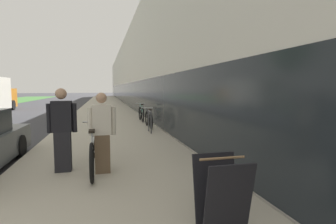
{
  "coord_description": "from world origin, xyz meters",
  "views": [
    {
      "loc": [
        5.89,
        -3.88,
        1.83
      ],
      "look_at": [
        10.21,
        13.6,
        0.21
      ],
      "focal_mm": 28.0,
      "sensor_mm": 36.0,
      "label": 1
    }
  ],
  "objects_px": {
    "person_bystander": "(62,130)",
    "cruiser_bike_middle": "(141,114)",
    "person_rider": "(102,133)",
    "tandem_bicycle": "(94,150)",
    "cruiser_bike_nearest": "(149,119)",
    "bike_rack_hoop": "(150,119)",
    "sandwich_board_sign": "(222,194)"
  },
  "relations": [
    {
      "from": "tandem_bicycle",
      "to": "cruiser_bike_nearest",
      "type": "bearing_deg",
      "value": 68.91
    },
    {
      "from": "cruiser_bike_nearest",
      "to": "person_bystander",
      "type": "bearing_deg",
      "value": -116.18
    },
    {
      "from": "person_rider",
      "to": "cruiser_bike_middle",
      "type": "bearing_deg",
      "value": 76.6
    },
    {
      "from": "bike_rack_hoop",
      "to": "person_rider",
      "type": "bearing_deg",
      "value": -111.2
    },
    {
      "from": "tandem_bicycle",
      "to": "person_bystander",
      "type": "distance_m",
      "value": 0.76
    },
    {
      "from": "tandem_bicycle",
      "to": "person_rider",
      "type": "relative_size",
      "value": 1.54
    },
    {
      "from": "person_rider",
      "to": "bike_rack_hoop",
      "type": "relative_size",
      "value": 1.91
    },
    {
      "from": "cruiser_bike_nearest",
      "to": "bike_rack_hoop",
      "type": "bearing_deg",
      "value": -97.91
    },
    {
      "from": "person_bystander",
      "to": "cruiser_bike_nearest",
      "type": "height_order",
      "value": "person_bystander"
    },
    {
      "from": "person_rider",
      "to": "cruiser_bike_middle",
      "type": "distance_m",
      "value": 8.4
    },
    {
      "from": "tandem_bicycle",
      "to": "person_rider",
      "type": "height_order",
      "value": "person_rider"
    },
    {
      "from": "cruiser_bike_middle",
      "to": "bike_rack_hoop",
      "type": "bearing_deg",
      "value": -92.9
    },
    {
      "from": "bike_rack_hoop",
      "to": "cruiser_bike_nearest",
      "type": "bearing_deg",
      "value": 82.09
    },
    {
      "from": "sandwich_board_sign",
      "to": "person_bystander",
      "type": "bearing_deg",
      "value": 126.96
    },
    {
      "from": "bike_rack_hoop",
      "to": "cruiser_bike_middle",
      "type": "relative_size",
      "value": 0.5
    },
    {
      "from": "person_bystander",
      "to": "cruiser_bike_middle",
      "type": "height_order",
      "value": "person_bystander"
    },
    {
      "from": "person_bystander",
      "to": "cruiser_bike_middle",
      "type": "distance_m",
      "value": 8.36
    },
    {
      "from": "person_bystander",
      "to": "cruiser_bike_nearest",
      "type": "xyz_separation_m",
      "value": [
        2.72,
        5.54,
        -0.5
      ]
    },
    {
      "from": "bike_rack_hoop",
      "to": "sandwich_board_sign",
      "type": "relative_size",
      "value": 0.94
    },
    {
      "from": "person_rider",
      "to": "sandwich_board_sign",
      "type": "height_order",
      "value": "person_rider"
    },
    {
      "from": "person_rider",
      "to": "cruiser_bike_nearest",
      "type": "bearing_deg",
      "value": 71.57
    },
    {
      "from": "person_bystander",
      "to": "cruiser_bike_middle",
      "type": "xyz_separation_m",
      "value": [
        2.73,
        7.89,
        -0.47
      ]
    },
    {
      "from": "sandwich_board_sign",
      "to": "bike_rack_hoop",
      "type": "bearing_deg",
      "value": 86.88
    },
    {
      "from": "person_rider",
      "to": "tandem_bicycle",
      "type": "bearing_deg",
      "value": 121.22
    },
    {
      "from": "person_rider",
      "to": "cruiser_bike_middle",
      "type": "relative_size",
      "value": 0.95
    },
    {
      "from": "person_bystander",
      "to": "cruiser_bike_middle",
      "type": "bearing_deg",
      "value": 70.91
    },
    {
      "from": "tandem_bicycle",
      "to": "cruiser_bike_nearest",
      "type": "distance_m",
      "value": 5.91
    },
    {
      "from": "tandem_bicycle",
      "to": "cruiser_bike_middle",
      "type": "height_order",
      "value": "tandem_bicycle"
    },
    {
      "from": "sandwich_board_sign",
      "to": "tandem_bicycle",
      "type": "bearing_deg",
      "value": 118.29
    },
    {
      "from": "person_bystander",
      "to": "bike_rack_hoop",
      "type": "bearing_deg",
      "value": 59.16
    },
    {
      "from": "tandem_bicycle",
      "to": "bike_rack_hoop",
      "type": "height_order",
      "value": "tandem_bicycle"
    },
    {
      "from": "bike_rack_hoop",
      "to": "cruiser_bike_nearest",
      "type": "xyz_separation_m",
      "value": [
        0.18,
        1.28,
        -0.16
      ]
    }
  ]
}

